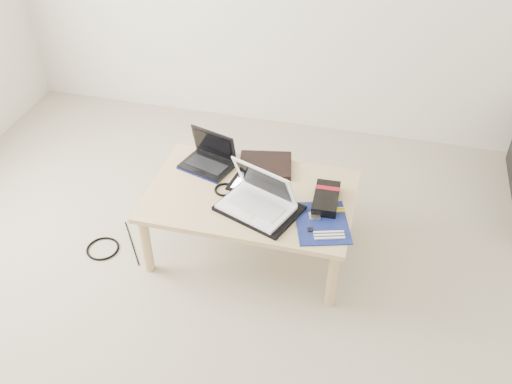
% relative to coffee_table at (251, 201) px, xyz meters
% --- Properties ---
extents(ground, '(4.00, 4.00, 0.00)m').
position_rel_coffee_table_xyz_m(ground, '(-0.08, -0.63, -0.35)').
color(ground, '#B2A390').
rests_on(ground, ground).
extents(coffee_table, '(1.10, 0.70, 0.40)m').
position_rel_coffee_table_xyz_m(coffee_table, '(0.00, 0.00, 0.00)').
color(coffee_table, tan).
rests_on(coffee_table, ground).
extents(book, '(0.33, 0.29, 0.03)m').
position_rel_coffee_table_xyz_m(book, '(0.02, 0.25, 0.06)').
color(book, black).
rests_on(book, coffee_table).
extents(netbook, '(0.33, 0.28, 0.20)m').
position_rel_coffee_table_xyz_m(netbook, '(-0.29, 0.19, 0.09)').
color(netbook, black).
rests_on(netbook, coffee_table).
extents(tablet, '(0.26, 0.22, 0.01)m').
position_rel_coffee_table_xyz_m(tablet, '(-0.01, 0.07, 0.05)').
color(tablet, black).
rests_on(tablet, coffee_table).
extents(remote, '(0.10, 0.21, 0.02)m').
position_rel_coffee_table_xyz_m(remote, '(0.12, -0.01, 0.06)').
color(remote, silver).
rests_on(remote, coffee_table).
extents(neoprene_sleeve, '(0.48, 0.41, 0.02)m').
position_rel_coffee_table_xyz_m(neoprene_sleeve, '(0.08, -0.12, 0.06)').
color(neoprene_sleeve, black).
rests_on(neoprene_sleeve, coffee_table).
extents(white_laptop, '(0.42, 0.36, 0.24)m').
position_rel_coffee_table_xyz_m(white_laptop, '(0.07, -0.11, 0.12)').
color(white_laptop, white).
rests_on(white_laptop, neoprene_sleeve).
extents(motherboard, '(0.34, 0.38, 0.02)m').
position_rel_coffee_table_xyz_m(motherboard, '(0.41, -0.14, 0.05)').
color(motherboard, '#0B114A').
rests_on(motherboard, coffee_table).
extents(gpu_box, '(0.14, 0.26, 0.06)m').
position_rel_coffee_table_xyz_m(gpu_box, '(0.40, 0.02, 0.08)').
color(gpu_box, black).
rests_on(gpu_box, coffee_table).
extents(cable_coil, '(0.12, 0.12, 0.01)m').
position_rel_coffee_table_xyz_m(cable_coil, '(-0.14, -0.01, 0.06)').
color(cable_coil, black).
rests_on(cable_coil, coffee_table).
extents(floor_cable_coil, '(0.22, 0.22, 0.01)m').
position_rel_coffee_table_xyz_m(floor_cable_coil, '(-0.82, -0.23, -0.34)').
color(floor_cable_coil, black).
rests_on(floor_cable_coil, ground).
extents(floor_cable_trail, '(0.23, 0.32, 0.01)m').
position_rel_coffee_table_xyz_m(floor_cable_trail, '(-0.68, -0.14, -0.35)').
color(floor_cable_trail, black).
rests_on(floor_cable_trail, ground).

